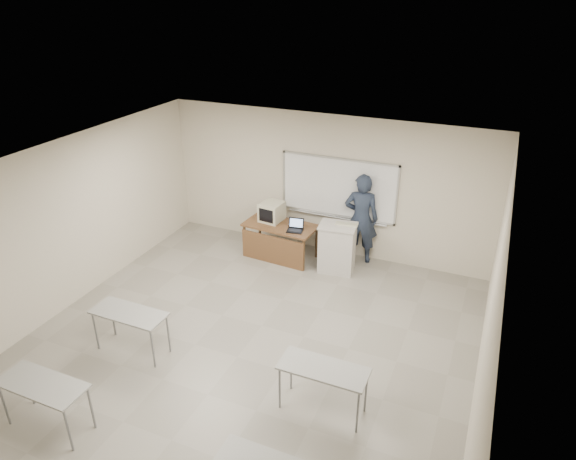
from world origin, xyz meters
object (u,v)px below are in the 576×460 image
at_px(instructor_desk, 278,235).
at_px(crt_monitor, 272,212).
at_px(whiteboard, 338,188).
at_px(presenter, 361,219).
at_px(keyboard, 347,224).
at_px(mouse, 290,224).
at_px(laptop, 296,228).
at_px(podium, 337,248).

xyz_separation_m(instructor_desk, crt_monitor, (-0.25, 0.24, 0.39)).
distance_m(whiteboard, presenter, 0.78).
bearing_deg(keyboard, mouse, 168.91).
relative_size(crt_monitor, laptop, 1.55).
relative_size(podium, laptop, 3.25).
relative_size(podium, presenter, 0.53).
height_order(crt_monitor, mouse, crt_monitor).
xyz_separation_m(crt_monitor, keyboard, (1.69, -0.15, 0.09)).
xyz_separation_m(keyboard, presenter, (0.15, 0.52, -0.07)).
bearing_deg(podium, crt_monitor, 164.94).
height_order(podium, presenter, presenter).
bearing_deg(laptop, mouse, 129.38).
xyz_separation_m(crt_monitor, laptop, (0.65, -0.25, -0.14)).
relative_size(whiteboard, mouse, 27.64).
xyz_separation_m(laptop, keyboard, (1.04, 0.11, 0.23)).
bearing_deg(instructor_desk, keyboard, 7.90).
relative_size(crt_monitor, mouse, 5.44).
bearing_deg(presenter, instructor_desk, 12.18).
xyz_separation_m(instructor_desk, laptop, (0.40, -0.01, 0.25)).
bearing_deg(presenter, crt_monitor, 2.63).
height_order(crt_monitor, presenter, presenter).
bearing_deg(keyboard, presenter, 66.17).
bearing_deg(laptop, instructor_desk, 168.73).
bearing_deg(laptop, whiteboard, 42.58).
height_order(keyboard, presenter, presenter).
bearing_deg(presenter, keyboard, 65.16).
height_order(podium, laptop, podium).
distance_m(mouse, presenter, 1.47).
xyz_separation_m(whiteboard, podium, (0.27, -0.77, -0.97)).
distance_m(instructor_desk, laptop, 0.47).
relative_size(laptop, mouse, 3.51).
distance_m(instructor_desk, presenter, 1.75).
height_order(crt_monitor, laptop, crt_monitor).
distance_m(podium, laptop, 0.94).
distance_m(whiteboard, podium, 1.26).
relative_size(podium, crt_monitor, 2.10).
height_order(whiteboard, crt_monitor, whiteboard).
relative_size(instructor_desk, crt_monitor, 3.11).
distance_m(whiteboard, instructor_desk, 1.58).
xyz_separation_m(instructor_desk, keyboard, (1.44, 0.09, 0.48)).
relative_size(instructor_desk, keyboard, 3.42).
bearing_deg(whiteboard, podium, -70.77).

